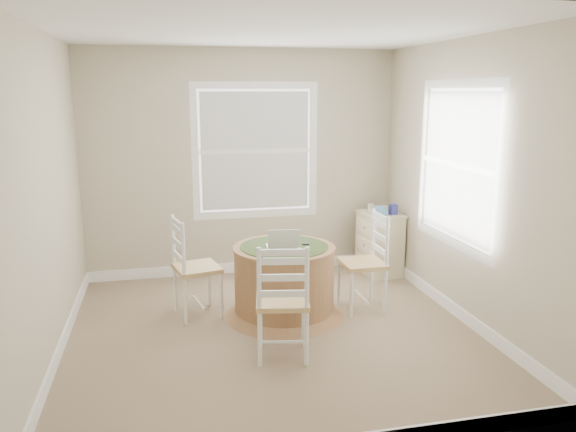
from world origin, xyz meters
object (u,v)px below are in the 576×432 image
object	(u,v)px
chair_right	(362,263)
corner_chest	(379,243)
round_table	(284,278)
chair_left	(197,268)
laptop	(283,245)
chair_near	(282,301)

from	to	relation	value
chair_right	corner_chest	bearing A→B (deg)	149.36
round_table	corner_chest	size ratio (longest dim) A/B	1.56
round_table	corner_chest	bearing A→B (deg)	44.89
chair_right	corner_chest	distance (m)	1.18
round_table	chair_right	xyz separation A→B (m)	(0.78, -0.01, 0.10)
chair_left	laptop	world-z (taller)	chair_left
chair_right	corner_chest	world-z (taller)	chair_right
laptop	corner_chest	bearing A→B (deg)	-137.04
laptop	corner_chest	distance (m)	1.78
chair_left	chair_right	bearing A→B (deg)	-110.02
round_table	chair_left	xyz separation A→B (m)	(-0.81, 0.20, 0.10)
chair_left	chair_near	xyz separation A→B (m)	(0.61, -1.03, 0.00)
chair_left	laptop	bearing A→B (deg)	-119.62
chair_near	laptop	world-z (taller)	chair_near
round_table	chair_right	bearing A→B (deg)	8.00
round_table	chair_near	world-z (taller)	chair_near
chair_left	corner_chest	distance (m)	2.33
laptop	corner_chest	xyz separation A→B (m)	(1.39, 1.05, -0.35)
chair_left	chair_near	size ratio (longest dim) A/B	1.00
chair_near	corner_chest	size ratio (longest dim) A/B	1.29
round_table	corner_chest	distance (m)	1.70
round_table	laptop	world-z (taller)	laptop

